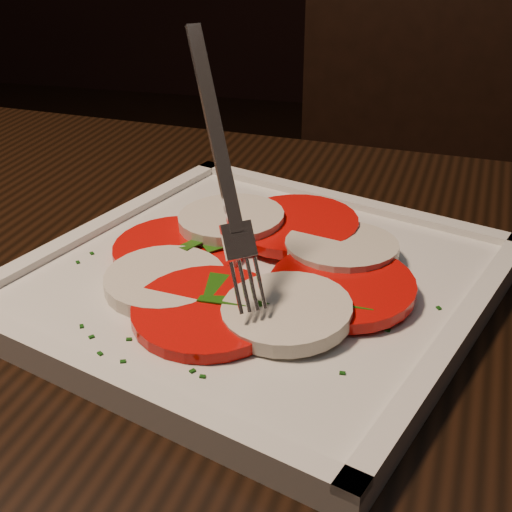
% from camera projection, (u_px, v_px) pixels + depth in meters
% --- Properties ---
extents(table, '(1.27, 0.90, 0.75)m').
position_uv_depth(table, '(323.00, 477.00, 0.49)').
color(table, black).
rests_on(table, ground).
extents(chair, '(0.49, 0.49, 0.93)m').
position_uv_depth(chair, '(404.00, 210.00, 1.16)').
color(chair, black).
rests_on(chair, ground).
extents(plate, '(0.39, 0.39, 0.01)m').
position_uv_depth(plate, '(256.00, 283.00, 0.51)').
color(plate, silver).
rests_on(plate, table).
extents(caprese_salad, '(0.26, 0.26, 0.02)m').
position_uv_depth(caprese_salad, '(256.00, 264.00, 0.51)').
color(caprese_salad, '#D10505').
rests_on(caprese_salad, plate).
extents(fork, '(0.09, 0.10, 0.16)m').
position_uv_depth(fork, '(216.00, 160.00, 0.45)').
color(fork, white).
rests_on(fork, caprese_salad).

